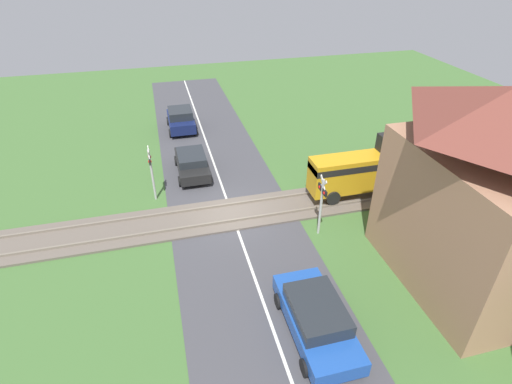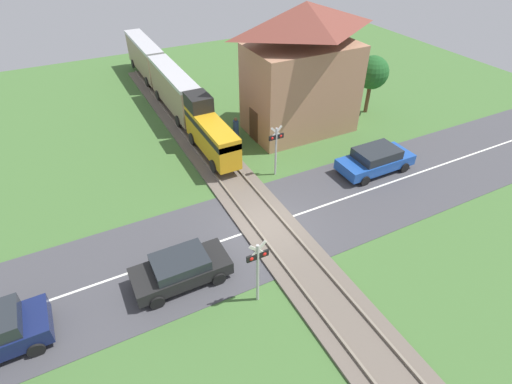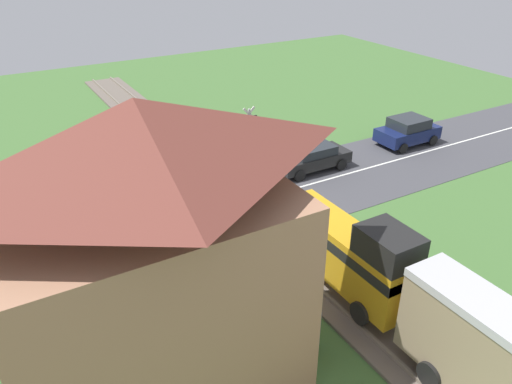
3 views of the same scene
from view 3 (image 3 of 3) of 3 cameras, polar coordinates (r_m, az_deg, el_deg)
The scene contains 10 objects.
ground_plane at distance 22.81m, azimuth -1.62°, elevation -1.36°, with size 60.00×60.00×0.00m, color #426B33.
road_surface at distance 22.80m, azimuth -1.62°, elevation -1.34°, with size 48.00×6.40×0.02m.
track_bed at distance 22.77m, azimuth -1.62°, elevation -1.21°, with size 2.80×48.00×0.24m.
car_near_crossing at distance 25.95m, azimuth 6.34°, elevation 4.05°, with size 4.02×1.92×1.34m.
car_far_side at distance 19.20m, azimuth -20.74°, elevation -6.92°, with size 4.50×2.06×1.45m.
car_behind_queue at distance 30.22m, azimuth 16.96°, elevation 6.71°, with size 3.63×2.00×1.59m.
crossing_signal_west_approach at distance 26.05m, azimuth -0.79°, elevation 7.36°, with size 0.90×0.18×3.12m.
crossing_signal_east_approach at distance 17.92m, azimuth -2.99°, elevation -2.84°, with size 0.90×0.18×3.12m.
station_building at distance 12.20m, azimuth -11.69°, elevation -8.70°, with size 7.45×4.65×8.20m.
pedestrian_by_station at distance 15.41m, azimuth 6.69°, elevation -15.10°, with size 0.37×0.37×1.50m.
Camera 3 is at (9.44, 17.50, 11.16)m, focal length 35.00 mm.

